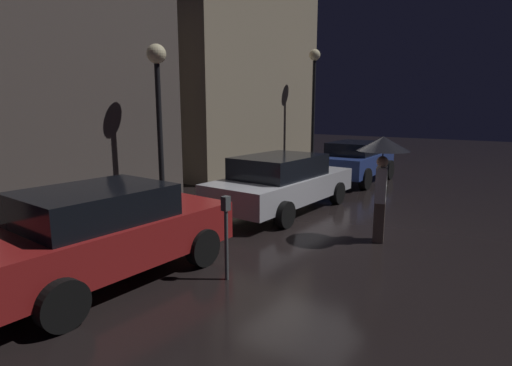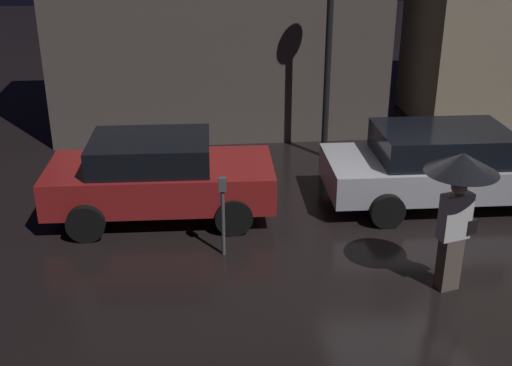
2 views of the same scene
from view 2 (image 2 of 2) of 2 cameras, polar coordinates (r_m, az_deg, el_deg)
name	(u,v)px [view 2 (image 2 of 2)]	position (r m, az deg, el deg)	size (l,w,h in m)	color
ground_plane	(409,238)	(11.17, 13.46, -4.76)	(60.00, 60.00, 0.00)	black
building_facade_left	(218,0)	(15.93, -3.43, 15.92)	(7.86, 3.00, 6.25)	#564C47
parked_car_red	(159,175)	(11.49, -8.64, 0.67)	(4.02, 1.98, 1.47)	maroon
parked_car_silver	(447,165)	(12.41, 16.58, 1.58)	(4.61, 2.06, 1.44)	#B7B7BF
pedestrian_with_umbrella	(460,185)	(9.20, 17.64, -0.21)	(1.01, 1.01, 2.10)	#66564C
parking_meter	(223,208)	(10.02, -2.97, -2.23)	(0.12, 0.10, 1.33)	#4C5154
street_lamp_near	(330,13)	(13.74, 6.60, 14.78)	(0.49, 0.49, 4.21)	black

